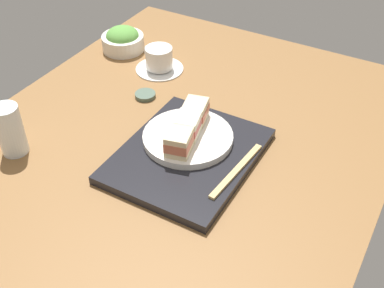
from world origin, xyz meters
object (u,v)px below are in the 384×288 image
(sandwich_middle, at_px, (188,126))
(sandwich_far, at_px, (195,111))
(chopsticks_pair, at_px, (236,170))
(salad_bowl, at_px, (123,40))
(sandwich_near, at_px, (180,141))
(small_sauce_dish, at_px, (145,95))
(sandwich_plate, at_px, (188,137))
(coffee_cup, at_px, (159,60))
(drinking_glass, at_px, (10,130))

(sandwich_middle, height_order, sandwich_far, sandwich_middle)
(sandwich_middle, bearing_deg, chopsticks_pair, -106.12)
(sandwich_middle, xyz_separation_m, chopsticks_pair, (-0.04, -0.15, -0.04))
(salad_bowl, bearing_deg, sandwich_middle, -127.21)
(sandwich_near, bearing_deg, small_sauce_dish, 49.78)
(sandwich_far, distance_m, small_sauce_dish, 0.22)
(sandwich_plate, relative_size, coffee_cup, 1.52)
(sandwich_middle, bearing_deg, sandwich_far, 12.51)
(sandwich_plate, xyz_separation_m, coffee_cup, (0.28, 0.26, 0.00))
(chopsticks_pair, relative_size, coffee_cup, 1.46)
(sandwich_near, bearing_deg, coffee_cup, 38.99)
(sandwich_plate, relative_size, drinking_glass, 1.69)
(sandwich_plate, xyz_separation_m, drinking_glass, (-0.22, 0.36, 0.03))
(sandwich_middle, relative_size, small_sauce_dish, 1.37)
(sandwich_plate, bearing_deg, chopsticks_pair, -106.12)
(salad_bowl, height_order, coffee_cup, salad_bowl)
(sandwich_far, height_order, chopsticks_pair, sandwich_far)
(small_sauce_dish, bearing_deg, sandwich_far, -109.36)
(sandwich_middle, relative_size, coffee_cup, 0.55)
(sandwich_near, bearing_deg, salad_bowl, 48.83)
(chopsticks_pair, height_order, drinking_glass, drinking_glass)
(chopsticks_pair, xyz_separation_m, small_sauce_dish, (0.17, 0.36, -0.02))
(sandwich_plate, bearing_deg, small_sauce_dish, 58.44)
(coffee_cup, relative_size, drinking_glass, 1.12)
(coffee_cup, relative_size, small_sauce_dish, 2.50)
(sandwich_far, height_order, salad_bowl, sandwich_far)
(sandwich_near, relative_size, small_sauce_dish, 1.33)
(sandwich_plate, relative_size, sandwich_near, 2.86)
(coffee_cup, bearing_deg, small_sauce_dish, -162.46)
(sandwich_near, relative_size, sandwich_far, 1.00)
(sandwich_middle, relative_size, chopsticks_pair, 0.37)
(sandwich_middle, bearing_deg, sandwich_plate, 0.00)
(sandwich_near, xyz_separation_m, sandwich_middle, (0.06, 0.01, 0.00))
(sandwich_near, height_order, small_sauce_dish, sandwich_near)
(chopsticks_pair, bearing_deg, sandwich_middle, 73.88)
(sandwich_far, distance_m, chopsticks_pair, 0.20)
(sandwich_near, height_order, coffee_cup, sandwich_near)
(sandwich_far, bearing_deg, sandwich_middle, -167.49)
(sandwich_far, bearing_deg, drinking_glass, 129.30)
(chopsticks_pair, bearing_deg, drinking_glass, 109.12)
(salad_bowl, bearing_deg, small_sauce_dish, -132.16)
(salad_bowl, height_order, chopsticks_pair, salad_bowl)
(coffee_cup, bearing_deg, salad_bowl, 74.20)
(sandwich_plate, xyz_separation_m, salad_bowl, (0.32, 0.42, 0.00))
(sandwich_near, distance_m, coffee_cup, 0.43)
(sandwich_plate, relative_size, sandwich_middle, 2.78)
(sandwich_middle, relative_size, sandwich_far, 1.02)
(sandwich_middle, bearing_deg, small_sauce_dish, 58.44)
(sandwich_plate, relative_size, sandwich_far, 2.85)
(sandwich_middle, bearing_deg, salad_bowl, 52.79)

